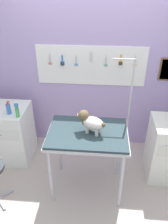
% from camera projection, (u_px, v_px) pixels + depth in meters
% --- Properties ---
extents(ground, '(4.40, 4.00, 0.04)m').
position_uv_depth(ground, '(82.00, 202.00, 2.92)').
color(ground, '#BBAD9F').
extents(rear_wall_panel, '(4.00, 0.11, 2.30)m').
position_uv_depth(rear_wall_panel, '(90.00, 78.00, 3.38)').
color(rear_wall_panel, '#AC97CA').
rests_on(rear_wall_panel, ground).
extents(grooming_table, '(0.95, 0.67, 0.92)m').
position_uv_depth(grooming_table, '(88.00, 138.00, 2.69)').
color(grooming_table, '#B7B7BC').
rests_on(grooming_table, ground).
extents(grooming_arm, '(0.30, 0.11, 1.69)m').
position_uv_depth(grooming_arm, '(126.00, 125.00, 2.97)').
color(grooming_arm, '#B7B7BC').
rests_on(grooming_arm, ground).
extents(dog, '(0.35, 0.25, 0.26)m').
position_uv_depth(dog, '(90.00, 122.00, 2.57)').
color(dog, beige).
rests_on(dog, grooming_table).
extents(counter_left, '(0.80, 0.58, 0.87)m').
position_uv_depth(counter_left, '(4.00, 133.00, 3.41)').
color(counter_left, silver).
rests_on(counter_left, ground).
extents(spray_bottle_short, '(0.06, 0.06, 0.19)m').
position_uv_depth(spray_bottle_short, '(9.00, 109.00, 3.02)').
color(spray_bottle_short, '#3F75C1').
rests_on(spray_bottle_short, counter_left).
extents(detangler_spray, '(0.05, 0.05, 0.20)m').
position_uv_depth(detangler_spray, '(17.00, 111.00, 2.95)').
color(detangler_spray, '#47A55A').
rests_on(detangler_spray, counter_left).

